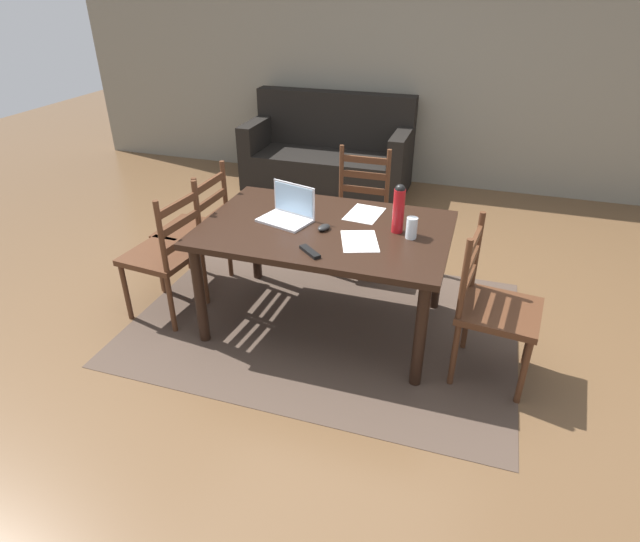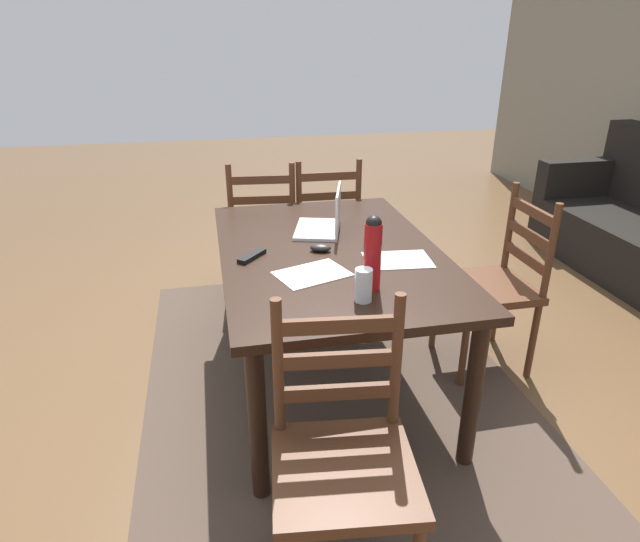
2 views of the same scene
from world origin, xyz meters
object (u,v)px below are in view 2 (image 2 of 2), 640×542
Objects in this scene: computer_mouse at (320,248)px; dining_table at (330,266)px; water_bottle at (373,252)px; laptop at (326,220)px; tv_remote at (252,256)px; chair_left_near at (263,231)px; drinking_glass at (363,285)px; chair_right_near at (343,459)px; chair_far_head at (494,285)px; chair_left_far at (324,227)px.

dining_table is at bearing 117.43° from computer_mouse.
dining_table is 5.06× the size of water_bottle.
dining_table is 4.21× the size of laptop.
laptop is 0.50m from tv_remote.
drinking_glass is at bearing 7.63° from chair_left_near.
chair_right_near is 3.09× the size of water_bottle.
chair_far_head is at bearing 41.71° from tv_remote.
chair_left_far is at bearing -173.83° from computer_mouse.
tv_remote is at bearing -88.87° from chair_far_head.
laptop is 3.70× the size of computer_mouse.
chair_right_near is 1.39m from laptop.
laptop is (-1.33, 0.24, 0.33)m from chair_right_near.
water_bottle reaches higher than chair_left_far.
chair_left_near is at bearing -169.62° from water_bottle.
laptop reaches higher than dining_table.
drinking_glass is at bearing -58.38° from chair_far_head.
laptop reaches higher than drinking_glass.
chair_left_near is 2.57× the size of laptop.
dining_table is at bearing 44.41° from tv_remote.
laptop is (0.81, -0.16, 0.33)m from chair_left_far.
chair_right_near is 1.09m from tv_remote.
dining_table is at bearing -10.81° from chair_left_far.
chair_left_near is 1.00× the size of chair_far_head.
chair_left_near is 0.91m from laptop.
dining_table is at bearing -171.35° from water_bottle.
chair_far_head is (1.07, 1.09, 0.00)m from chair_left_near.
water_bottle is 0.47m from computer_mouse.
tv_remote is (1.09, -0.16, 0.28)m from chair_left_near.
laptop is at bearing -177.68° from water_bottle.
chair_far_head is at bearing 45.68° from chair_left_near.
drinking_glass is 0.78× the size of tv_remote.
laptop is at bearing -107.01° from chair_far_head.
chair_right_near reaches higher than drinking_glass.
computer_mouse is 0.32m from tv_remote.
water_bottle reaches higher than computer_mouse.
water_bottle reaches higher than drinking_glass.
computer_mouse is at bearing 171.83° from chair_right_near.
dining_table is 0.56m from drinking_glass.
dining_table is 0.38m from tv_remote.
drinking_glass is (-0.53, 0.21, 0.33)m from chair_right_near.
tv_remote is at bearing -143.82° from drinking_glass.
laptop is (0.81, 0.25, 0.33)m from chair_left_near.
dining_table is 15.57× the size of computer_mouse.
computer_mouse is (0.27, -0.09, -0.04)m from laptop.
tv_remote is (0.02, -0.32, -0.01)m from computer_mouse.
chair_left_near reaches higher than tv_remote.
chair_left_far is 2.57× the size of laptop.
laptop reaches higher than tv_remote.
laptop reaches higher than chair_left_near.
chair_right_near is at bearing -45.44° from chair_far_head.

